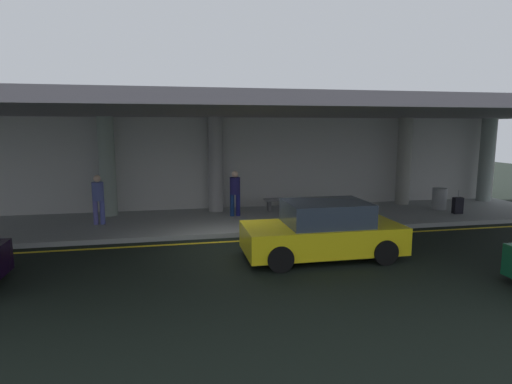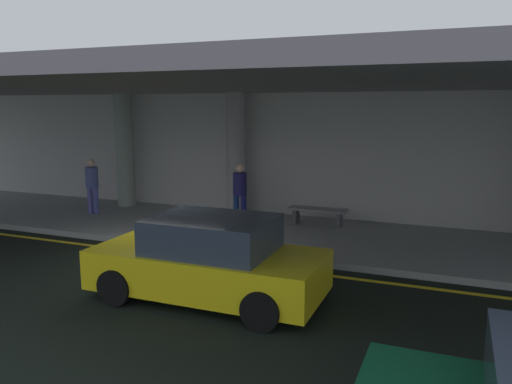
# 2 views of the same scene
# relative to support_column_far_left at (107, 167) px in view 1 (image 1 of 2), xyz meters

# --- Properties ---
(ground_plane) EXTENTS (60.00, 60.00, 0.00)m
(ground_plane) POSITION_rel_support_column_far_left_xyz_m (4.00, -4.57, -1.97)
(ground_plane) COLOR black
(sidewalk) EXTENTS (26.00, 4.20, 0.15)m
(sidewalk) POSITION_rel_support_column_far_left_xyz_m (4.00, -1.47, -1.90)
(sidewalk) COLOR gray
(sidewalk) RESTS_ON ground
(lane_stripe_yellow) EXTENTS (26.00, 0.14, 0.01)m
(lane_stripe_yellow) POSITION_rel_support_column_far_left_xyz_m (4.00, -4.01, -1.97)
(lane_stripe_yellow) COLOR yellow
(lane_stripe_yellow) RESTS_ON ground
(support_column_far_left) EXTENTS (0.58, 0.58, 3.65)m
(support_column_far_left) POSITION_rel_support_column_far_left_xyz_m (0.00, 0.00, 0.00)
(support_column_far_left) COLOR gray
(support_column_far_left) RESTS_ON sidewalk
(support_column_left_mid) EXTENTS (0.58, 0.58, 3.65)m
(support_column_left_mid) POSITION_rel_support_column_far_left_xyz_m (4.00, 0.00, 0.00)
(support_column_left_mid) COLOR gray
(support_column_left_mid) RESTS_ON sidewalk
(support_column_center) EXTENTS (0.58, 0.58, 3.65)m
(support_column_center) POSITION_rel_support_column_far_left_xyz_m (12.00, 0.00, 0.00)
(support_column_center) COLOR gray
(support_column_center) RESTS_ON sidewalk
(support_column_right_mid) EXTENTS (0.58, 0.58, 3.65)m
(support_column_right_mid) POSITION_rel_support_column_far_left_xyz_m (16.00, 0.00, 0.00)
(support_column_right_mid) COLOR gray
(support_column_right_mid) RESTS_ON sidewalk
(ceiling_overhang) EXTENTS (28.00, 13.20, 0.30)m
(ceiling_overhang) POSITION_rel_support_column_far_left_xyz_m (4.00, -1.97, 1.97)
(ceiling_overhang) COLOR slate
(ceiling_overhang) RESTS_ON support_column_far_left
(terminal_back_wall) EXTENTS (26.00, 0.30, 3.80)m
(terminal_back_wall) POSITION_rel_support_column_far_left_xyz_m (4.00, 0.78, -0.07)
(terminal_back_wall) COLOR #B2B2AF
(terminal_back_wall) RESTS_ON ground
(car_yellow_taxi) EXTENTS (4.10, 1.92, 1.50)m
(car_yellow_taxi) POSITION_rel_support_column_far_left_xyz_m (6.17, -6.03, -1.26)
(car_yellow_taxi) COLOR yellow
(car_yellow_taxi) RESTS_ON ground
(traveler_with_luggage) EXTENTS (0.38, 0.38, 1.68)m
(traveler_with_luggage) POSITION_rel_support_column_far_left_xyz_m (-0.13, -1.50, -0.86)
(traveler_with_luggage) COLOR #504F99
(traveler_with_luggage) RESTS_ON sidewalk
(person_waiting_for_ride) EXTENTS (0.38, 0.38, 1.68)m
(person_waiting_for_ride) POSITION_rel_support_column_far_left_xyz_m (4.58, -1.07, -0.86)
(person_waiting_for_ride) COLOR navy
(person_waiting_for_ride) RESTS_ON sidewalk
(suitcase_upright_primary) EXTENTS (0.36, 0.22, 0.90)m
(suitcase_upright_primary) POSITION_rel_support_column_far_left_xyz_m (12.97, -2.30, -1.51)
(suitcase_upright_primary) COLOR black
(suitcase_upright_primary) RESTS_ON sidewalk
(bench_metal) EXTENTS (1.60, 0.50, 0.48)m
(bench_metal) POSITION_rel_support_column_far_left_xyz_m (6.64, -0.44, -1.47)
(bench_metal) COLOR slate
(bench_metal) RESTS_ON sidewalk
(trash_bin_steel) EXTENTS (0.56, 0.56, 0.85)m
(trash_bin_steel) POSITION_rel_support_column_far_left_xyz_m (12.82, -1.39, -1.40)
(trash_bin_steel) COLOR gray
(trash_bin_steel) RESTS_ON sidewalk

